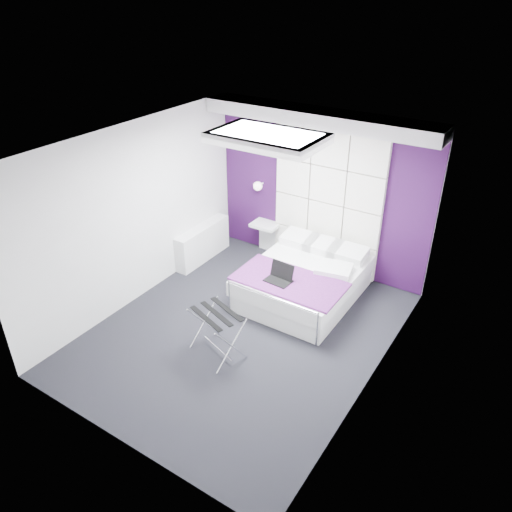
{
  "coord_description": "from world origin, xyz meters",
  "views": [
    {
      "loc": [
        3.09,
        -4.44,
        4.27
      ],
      "look_at": [
        -0.01,
        0.35,
        1.02
      ],
      "focal_mm": 35.0,
      "sensor_mm": 36.0,
      "label": 1
    }
  ],
  "objects_px": {
    "wall_lamp": "(259,185)",
    "bed": "(304,281)",
    "radiator": "(203,243)",
    "laptop": "(280,276)",
    "nightstand": "(265,225)",
    "luggage_rack": "(217,333)"
  },
  "relations": [
    {
      "from": "wall_lamp",
      "to": "bed",
      "type": "height_order",
      "value": "wall_lamp"
    },
    {
      "from": "wall_lamp",
      "to": "radiator",
      "type": "relative_size",
      "value": 0.12
    },
    {
      "from": "bed",
      "to": "laptop",
      "type": "relative_size",
      "value": 5.16
    },
    {
      "from": "bed",
      "to": "nightstand",
      "type": "distance_m",
      "value": 1.46
    },
    {
      "from": "bed",
      "to": "laptop",
      "type": "bearing_deg",
      "value": -103.28
    },
    {
      "from": "wall_lamp",
      "to": "radiator",
      "type": "xyz_separation_m",
      "value": [
        -0.64,
        -0.76,
        -0.92
      ]
    },
    {
      "from": "wall_lamp",
      "to": "radiator",
      "type": "distance_m",
      "value": 1.35
    },
    {
      "from": "laptop",
      "to": "wall_lamp",
      "type": "bearing_deg",
      "value": 135.77
    },
    {
      "from": "wall_lamp",
      "to": "laptop",
      "type": "xyz_separation_m",
      "value": [
        1.22,
        -1.36,
        -0.64
      ]
    },
    {
      "from": "radiator",
      "to": "laptop",
      "type": "distance_m",
      "value": 1.98
    },
    {
      "from": "nightstand",
      "to": "luggage_rack",
      "type": "distance_m",
      "value": 2.7
    },
    {
      "from": "radiator",
      "to": "bed",
      "type": "relative_size",
      "value": 0.64
    },
    {
      "from": "laptop",
      "to": "nightstand",
      "type": "bearing_deg",
      "value": 132.7
    },
    {
      "from": "nightstand",
      "to": "wall_lamp",
      "type": "bearing_deg",
      "value": 165.76
    },
    {
      "from": "wall_lamp",
      "to": "bed",
      "type": "bearing_deg",
      "value": -32.53
    },
    {
      "from": "nightstand",
      "to": "laptop",
      "type": "height_order",
      "value": "laptop"
    },
    {
      "from": "bed",
      "to": "nightstand",
      "type": "relative_size",
      "value": 4.1
    },
    {
      "from": "wall_lamp",
      "to": "luggage_rack",
      "type": "height_order",
      "value": "wall_lamp"
    },
    {
      "from": "luggage_rack",
      "to": "radiator",
      "type": "bearing_deg",
      "value": 151.36
    },
    {
      "from": "luggage_rack",
      "to": "laptop",
      "type": "height_order",
      "value": "laptop"
    },
    {
      "from": "wall_lamp",
      "to": "nightstand",
      "type": "bearing_deg",
      "value": -14.24
    },
    {
      "from": "bed",
      "to": "wall_lamp",
      "type": "bearing_deg",
      "value": 147.47
    }
  ]
}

